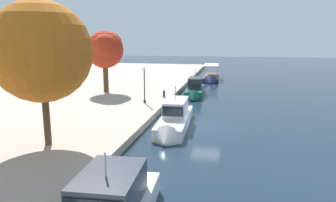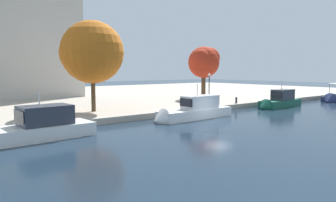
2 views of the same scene
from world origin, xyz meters
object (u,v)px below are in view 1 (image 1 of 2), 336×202
Objects in this scene: tree_1 at (106,48)px; mooring_bollard_0 at (164,94)px; lamp_post at (144,83)px; tree_0 at (38,52)px; motor_yacht_2 at (174,122)px; tour_boat_4 at (211,79)px; motor_yacht_3 at (195,91)px.

mooring_bollard_0 is at bearing -104.85° from tree_1.
lamp_post is 15.96m from tree_0.
motor_yacht_2 is at bearing -138.71° from tree_1.
tour_boat_4 is 25.99m from lamp_post.
tour_boat_4 is at bearing 173.11° from motor_yacht_3.
lamp_post reaches higher than mooring_bollard_0.
motor_yacht_2 is 18.59m from tree_1.
mooring_bollard_0 is at bearing -35.29° from motor_yacht_3.
tour_boat_4 is (16.45, -1.14, -0.29)m from motor_yacht_3.
tree_0 is 1.18× the size of tree_1.
tour_boat_4 is 23.87m from tree_1.
tree_0 reaches higher than tour_boat_4.
tree_1 reaches higher than motor_yacht_2.
mooring_bollard_0 is 0.10× the size of tree_1.
tour_boat_4 is 2.97× the size of lamp_post.
motor_yacht_3 is at bearing 178.47° from motor_yacht_2.
tour_boat_4 is (32.52, -1.03, -0.30)m from motor_yacht_2.
lamp_post is at bearing -148.99° from motor_yacht_2.
lamp_post is at bearing -15.09° from tour_boat_4.
tree_1 reaches higher than tour_boat_4.
tree_0 reaches higher than motor_yacht_3.
motor_yacht_2 is 32.54m from tour_boat_4.
motor_yacht_2 reaches higher than mooring_bollard_0.
lamp_post reaches higher than motor_yacht_3.
motor_yacht_3 is 10.19× the size of mooring_bollard_0.
mooring_bollard_0 is 4.37m from lamp_post.
tree_0 is (-7.89, 7.41, 6.30)m from motor_yacht_2.
tree_1 is (-2.81, 11.53, 5.85)m from motor_yacht_3.
lamp_post is at bearing -9.99° from tree_0.
tour_boat_4 is 14.01× the size of mooring_bollard_0.
tour_boat_4 is 21.92m from mooring_bollard_0.
tree_0 is 21.57m from tree_1.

